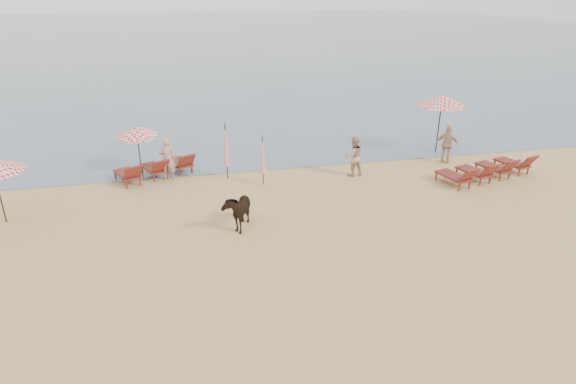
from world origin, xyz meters
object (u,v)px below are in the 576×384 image
(beachgoer_right_a, at_px, (354,156))
(umbrella_closed_right, at_px, (263,155))
(lounger_cluster_right, at_px, (488,169))
(beachgoer_left, at_px, (167,159))
(beachgoer_right_b, at_px, (447,144))
(umbrella_open_right, at_px, (442,100))
(umbrella_closed_left, at_px, (226,145))
(umbrella_open_left_b, at_px, (137,131))
(cow, at_px, (238,209))
(lounger_cluster_left, at_px, (156,168))

(beachgoer_right_a, bearing_deg, umbrella_closed_right, -3.49)
(lounger_cluster_right, xyz_separation_m, beachgoer_left, (-12.92, 2.83, 0.45))
(beachgoer_left, xyz_separation_m, beachgoer_right_b, (12.26, -0.61, -0.04))
(umbrella_open_right, relative_size, beachgoer_left, 1.55)
(umbrella_open_right, relative_size, umbrella_closed_left, 1.18)
(beachgoer_right_a, bearing_deg, umbrella_open_left_b, -20.68)
(umbrella_open_left_b, xyz_separation_m, cow, (3.46, -5.96, -1.19))
(umbrella_open_left_b, height_order, beachgoer_left, umbrella_open_left_b)
(umbrella_closed_left, bearing_deg, beachgoer_right_b, -1.04)
(umbrella_open_left_b, xyz_separation_m, beachgoer_right_b, (13.43, -1.67, -0.97))
(lounger_cluster_right, height_order, beachgoer_right_b, beachgoer_right_b)
(umbrella_open_right, relative_size, cow, 1.82)
(cow, bearing_deg, umbrella_closed_right, 88.58)
(lounger_cluster_right, relative_size, umbrella_closed_right, 2.13)
(umbrella_open_right, bearing_deg, umbrella_closed_right, -153.64)
(umbrella_open_left_b, height_order, cow, umbrella_open_left_b)
(umbrella_open_right, bearing_deg, lounger_cluster_right, -73.12)
(lounger_cluster_right, distance_m, umbrella_closed_right, 9.34)
(lounger_cluster_left, relative_size, beachgoer_right_b, 1.99)
(umbrella_open_left_b, bearing_deg, umbrella_closed_left, -41.57)
(lounger_cluster_right, distance_m, umbrella_open_right, 4.28)
(cow, distance_m, beachgoer_right_b, 10.86)
(cow, bearing_deg, beachgoer_right_a, 55.62)
(umbrella_closed_left, height_order, umbrella_closed_right, umbrella_closed_left)
(lounger_cluster_right, bearing_deg, beachgoer_right_b, 91.98)
(umbrella_closed_right, bearing_deg, lounger_cluster_left, 158.53)
(umbrella_open_left_b, bearing_deg, beachgoer_left, -60.84)
(lounger_cluster_left, relative_size, umbrella_closed_right, 1.68)
(lounger_cluster_right, bearing_deg, cow, 176.34)
(umbrella_closed_left, bearing_deg, umbrella_open_left_b, 157.25)
(umbrella_closed_right, xyz_separation_m, beachgoer_right_b, (8.53, 0.78, -0.40))
(umbrella_open_left_b, distance_m, cow, 6.99)
(umbrella_closed_left, relative_size, cow, 1.54)
(umbrella_open_left_b, distance_m, beachgoer_left, 1.83)
(lounger_cluster_right, distance_m, beachgoer_right_a, 5.57)
(beachgoer_left, bearing_deg, umbrella_closed_left, 175.22)
(umbrella_open_left_b, bearing_deg, lounger_cluster_right, -34.25)
(lounger_cluster_left, relative_size, umbrella_closed_left, 1.45)
(cow, distance_m, beachgoer_right_a, 6.47)
(umbrella_open_right, height_order, cow, umbrella_open_right)
(lounger_cluster_right, distance_m, cow, 10.84)
(lounger_cluster_right, bearing_deg, beachgoer_left, 152.97)
(umbrella_closed_right, height_order, beachgoer_left, umbrella_closed_right)
(lounger_cluster_left, xyz_separation_m, lounger_cluster_right, (13.44, -3.10, -0.01))
(lounger_cluster_right, xyz_separation_m, beachgoer_right_b, (-0.66, 2.22, 0.41))
(umbrella_closed_left, height_order, cow, umbrella_closed_left)
(umbrella_closed_left, distance_m, umbrella_closed_right, 1.66)
(umbrella_closed_right, relative_size, beachgoer_right_a, 1.20)
(umbrella_closed_right, bearing_deg, umbrella_open_right, 14.52)
(umbrella_open_left_b, xyz_separation_m, umbrella_closed_right, (4.90, -2.45, -0.58))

